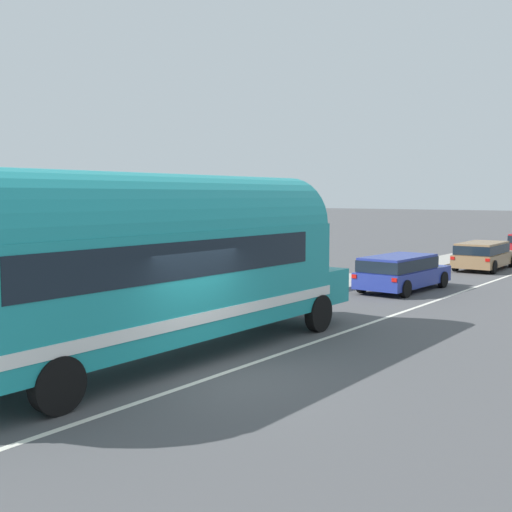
% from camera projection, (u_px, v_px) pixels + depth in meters
% --- Properties ---
extents(ground_plane, '(300.00, 300.00, 0.00)m').
position_uv_depth(ground_plane, '(216.00, 376.00, 12.83)').
color(ground_plane, '#4C4C4F').
extents(lane_markings, '(3.67, 80.00, 0.01)m').
position_uv_depth(lane_markings, '(397.00, 295.00, 23.30)').
color(lane_markings, silver).
rests_on(lane_markings, ground).
extents(sidewalk_slab, '(2.06, 90.00, 0.15)m').
position_uv_depth(sidewalk_slab, '(301.00, 292.00, 23.49)').
color(sidewalk_slab, '#9E9B93').
rests_on(sidewalk_slab, ground).
extents(painted_bus, '(2.61, 12.71, 4.12)m').
position_uv_depth(painted_bus, '(147.00, 258.00, 13.54)').
color(painted_bus, teal).
rests_on(painted_bus, ground).
extents(car_lead, '(2.11, 4.76, 1.37)m').
position_uv_depth(car_lead, '(401.00, 270.00, 24.23)').
color(car_lead, navy).
rests_on(car_lead, ground).
extents(car_second, '(2.09, 4.76, 1.37)m').
position_uv_depth(car_second, '(483.00, 254.00, 31.13)').
color(car_second, olive).
rests_on(car_second, ground).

